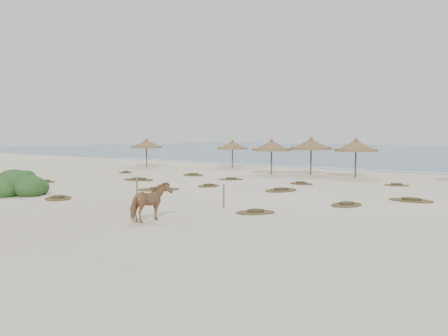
{
  "coord_description": "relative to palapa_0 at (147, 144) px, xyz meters",
  "views": [
    {
      "loc": [
        19.89,
        -18.78,
        3.45
      ],
      "look_at": [
        0.68,
        5.0,
        1.31
      ],
      "focal_mm": 40.0,
      "sensor_mm": 36.0,
      "label": 1
    }
  ],
  "objects": [
    {
      "name": "ground",
      "position": [
        18.4,
        -15.98,
        -2.3
      ],
      "size": [
        160.0,
        160.0,
        0.0
      ],
      "primitive_type": "plane",
      "color": "#EEE4C3",
      "rests_on": "ground"
    },
    {
      "name": "foam_line",
      "position": [
        18.4,
        10.02,
        -2.3
      ],
      "size": [
        70.0,
        0.6,
        0.01
      ],
      "primitive_type": "cube",
      "color": "white",
      "rests_on": "ground"
    },
    {
      "name": "palapa_0",
      "position": [
        0.0,
        0.0,
        0.0
      ],
      "size": [
        3.83,
        3.83,
        2.97
      ],
      "rotation": [
        0.0,
        0.0,
        -0.24
      ],
      "color": "brown",
      "rests_on": "ground"
    },
    {
      "name": "palapa_1",
      "position": [
        7.8,
        4.35,
        -0.09
      ],
      "size": [
        3.54,
        3.54,
        2.85
      ],
      "rotation": [
        0.0,
        0.0,
        0.18
      ],
      "color": "brown",
      "rests_on": "ground"
    },
    {
      "name": "palapa_2",
      "position": [
        15.17,
        0.19,
        0.05
      ],
      "size": [
        3.42,
        3.42,
        3.04
      ],
      "rotation": [
        0.0,
        0.0,
        0.06
      ],
      "color": "brown",
      "rests_on": "ground"
    },
    {
      "name": "palapa_3",
      "position": [
        17.97,
        1.88,
        0.19
      ],
      "size": [
        4.03,
        4.03,
        3.21
      ],
      "rotation": [
        0.0,
        0.0,
        0.2
      ],
      "color": "brown",
      "rests_on": "ground"
    },
    {
      "name": "palapa_4",
      "position": [
        22.02,
        1.62,
        0.13
      ],
      "size": [
        4.36,
        4.36,
        3.14
      ],
      "rotation": [
        0.0,
        0.0,
        0.38
      ],
      "color": "brown",
      "rests_on": "ground"
    },
    {
      "name": "horse",
      "position": [
        23.91,
        -21.53,
        -1.55
      ],
      "size": [
        0.92,
        1.84,
        1.52
      ],
      "primitive_type": "imported",
      "rotation": [
        0.0,
        0.0,
        3.2
      ],
      "color": "#9B7146",
      "rests_on": "ground"
    },
    {
      "name": "fence_post_near",
      "position": [
        19.21,
        -18.12,
        -1.67
      ],
      "size": [
        0.1,
        0.1,
        1.26
      ],
      "primitive_type": "cylinder",
      "rotation": [
        0.0,
        0.0,
        0.09
      ],
      "color": "#6E6353",
      "rests_on": "ground"
    },
    {
      "name": "fence_post_far",
      "position": [
        24.0,
        -17.08,
        -1.74
      ],
      "size": [
        0.1,
        0.1,
        1.12
      ],
      "primitive_type": "cylinder",
      "rotation": [
        0.0,
        0.0,
        -0.27
      ],
      "color": "#6E6353",
      "rests_on": "ground"
    },
    {
      "name": "bush",
      "position": [
        11.76,
        -20.5,
        -1.76
      ],
      "size": [
        3.71,
        3.27,
        1.66
      ],
      "rotation": [
        0.0,
        0.0,
        -0.31
      ],
      "color": "#376129",
      "rests_on": "ground"
    },
    {
      "name": "scrub_0",
      "position": [
        6.43,
        -15.46,
        -2.25
      ],
      "size": [
        1.99,
        1.37,
        0.16
      ],
      "rotation": [
        0.0,
        0.0,
        3.07
      ],
      "color": "brown",
      "rests_on": "ground"
    },
    {
      "name": "scrub_1",
      "position": [
        10.41,
        -10.27,
        -2.25
      ],
      "size": [
        2.74,
        1.84,
        0.16
      ],
      "rotation": [
        0.0,
        0.0,
        0.04
      ],
      "color": "brown",
      "rests_on": "ground"
    },
    {
      "name": "scrub_2",
      "position": [
        17.27,
        -10.34,
        -2.25
      ],
      "size": [
        1.63,
        2.12,
        0.16
      ],
      "rotation": [
        0.0,
        0.0,
        1.8
      ],
      "color": "brown",
      "rests_on": "ground"
    },
    {
      "name": "scrub_3",
      "position": [
        22.27,
        -9.46,
        -2.25
      ],
      "size": [
        1.72,
        2.57,
        0.16
      ],
      "rotation": [
        0.0,
        0.0,
        1.6
      ],
      "color": "brown",
      "rests_on": "ground"
    },
    {
      "name": "scrub_4",
      "position": [
        27.99,
        -12.68,
        -2.25
      ],
      "size": [
        1.33,
        2.04,
        0.16
      ],
      "rotation": [
        0.0,
        0.0,
        1.58
      ],
      "color": "brown",
      "rests_on": "ground"
    },
    {
      "name": "scrub_5",
      "position": [
        29.9,
        -9.18,
        -2.25
      ],
      "size": [
        2.28,
        1.51,
        0.16
      ],
      "rotation": [
        0.0,
        0.0,
        3.12
      ],
      "color": "brown",
      "rests_on": "ground"
    },
    {
      "name": "scrub_6",
      "position": [
        10.72,
        -4.66,
        -2.25
      ],
      "size": [
        2.91,
        2.61,
        0.16
      ],
      "rotation": [
        0.0,
        0.0,
        2.61
      ],
      "color": "brown",
      "rests_on": "ground"
    },
    {
      "name": "scrub_7",
      "position": [
        21.23,
        -5.28,
        -2.25
      ],
      "size": [
        2.32,
        1.98,
        0.16
      ],
      "rotation": [
        0.0,
        0.0,
        2.71
      ],
      "color": "brown",
      "rests_on": "ground"
    },
    {
      "name": "scrub_8",
      "position": [
        4.5,
        -6.55,
        -2.25
      ],
      "size": [
        1.55,
        1.84,
        0.16
      ],
      "rotation": [
        0.0,
        0.0,
        1.97
      ],
      "color": "brown",
      "rests_on": "ground"
    },
    {
      "name": "scrub_9",
      "position": [
        16.25,
        -13.79,
        -2.25
      ],
      "size": [
        2.93,
        3.1,
        0.16
      ],
      "rotation": [
        0.0,
        0.0,
        0.92
      ],
      "color": "brown",
      "rests_on": "ground"
    },
    {
      "name": "scrub_10",
      "position": [
        26.62,
        -2.23,
        -2.25
      ],
      "size": [
        1.9,
        1.62,
        0.16
      ],
      "rotation": [
        0.0,
        0.0,
        0.42
      ],
      "color": "brown",
      "rests_on": "ground"
    },
    {
      "name": "scrub_11",
      "position": [
        15.14,
        -19.98,
        -2.25
      ],
      "size": [
        2.5,
        2.36,
        0.16
      ],
      "rotation": [
        0.0,
        0.0,
        2.49
      ],
      "color": "brown",
      "rests_on": "ground"
    },
    {
      "name": "scrub_12",
      "position": [
        25.94,
        -17.3,
        -2.25
      ],
      "size": [
        1.92,
        2.1,
        0.16
      ],
      "rotation": [
        0.0,
        0.0,
        0.99
      ],
      "color": "brown",
      "rests_on": "ground"
    },
    {
      "name": "scrub_13",
      "position": [
        15.54,
        -5.74,
        -2.25
      ],
      "size": [
        2.11,
        2.16,
        0.16
      ],
      "rotation": [
        0.0,
        0.0,
        0.84
      ],
      "color": "brown",
      "rests_on": "ground"
    }
  ]
}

